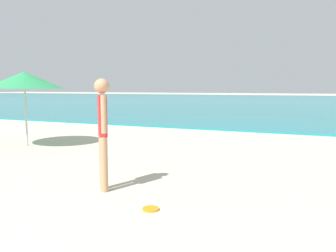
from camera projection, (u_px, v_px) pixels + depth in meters
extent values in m
cube|color=teal|center=(286.00, 101.00, 39.77)|extent=(160.00, 60.00, 0.06)
cylinder|color=tan|center=(103.00, 163.00, 5.28)|extent=(0.11, 0.11, 0.86)
cylinder|color=tan|center=(104.00, 165.00, 5.14)|extent=(0.11, 0.11, 0.86)
cube|color=red|center=(102.00, 116.00, 5.13)|extent=(0.22, 0.23, 0.64)
sphere|color=tan|center=(102.00, 86.00, 5.08)|extent=(0.23, 0.23, 0.23)
cylinder|color=tan|center=(101.00, 113.00, 5.27)|extent=(0.09, 0.09, 0.57)
cylinder|color=tan|center=(104.00, 114.00, 4.97)|extent=(0.09, 0.09, 0.57)
cylinder|color=orange|center=(151.00, 209.00, 4.41)|extent=(0.22, 0.22, 0.03)
cylinder|color=#B7B7BC|center=(26.00, 109.00, 9.18)|extent=(0.05, 0.05, 2.03)
cone|color=#2D9956|center=(24.00, 80.00, 9.09)|extent=(2.07, 2.07, 0.46)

